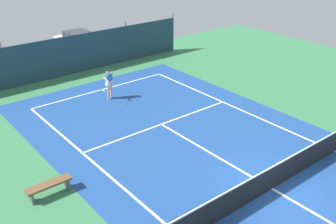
# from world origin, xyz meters

# --- Properties ---
(ground_plane) EXTENTS (36.00, 36.00, 0.00)m
(ground_plane) POSITION_xyz_m (0.00, 0.00, 0.00)
(ground_plane) COLOR #387A4C
(court_surface) EXTENTS (11.02, 26.60, 0.01)m
(court_surface) POSITION_xyz_m (0.00, 0.00, 0.00)
(court_surface) COLOR #1E478C
(court_surface) RESTS_ON ground
(tennis_net) EXTENTS (10.12, 0.10, 1.10)m
(tennis_net) POSITION_xyz_m (0.00, 0.00, 0.51)
(tennis_net) COLOR black
(tennis_net) RESTS_ON ground
(back_fence) EXTENTS (16.30, 0.98, 2.70)m
(back_fence) POSITION_xyz_m (-0.00, 15.88, 0.67)
(back_fence) COLOR #1E3D4C
(back_fence) RESTS_ON ground
(tennis_player) EXTENTS (0.61, 0.81, 1.64)m
(tennis_player) POSITION_xyz_m (-0.28, 10.53, 0.96)
(tennis_player) COLOR #D8AD8C
(tennis_player) RESTS_ON ground
(tennis_ball_near_player) EXTENTS (0.07, 0.07, 0.07)m
(tennis_ball_near_player) POSITION_xyz_m (-0.33, 9.28, 0.03)
(tennis_ball_near_player) COLOR #CCDB33
(tennis_ball_near_player) RESTS_ON ground
(tennis_ball_midcourt) EXTENTS (0.07, 0.07, 0.07)m
(tennis_ball_midcourt) POSITION_xyz_m (-3.46, 12.57, 0.03)
(tennis_ball_midcourt) COLOR #CCDB33
(tennis_ball_midcourt) RESTS_ON ground
(parked_car) EXTENTS (2.15, 4.27, 1.68)m
(parked_car) POSITION_xyz_m (2.15, 18.62, 0.84)
(parked_car) COLOR silver
(parked_car) RESTS_ON ground
(courtside_bench) EXTENTS (1.60, 0.40, 0.49)m
(courtside_bench) POSITION_xyz_m (-6.31, 4.61, 0.37)
(courtside_bench) COLOR brown
(courtside_bench) RESTS_ON ground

